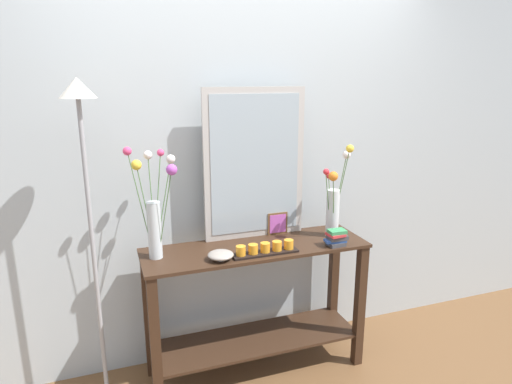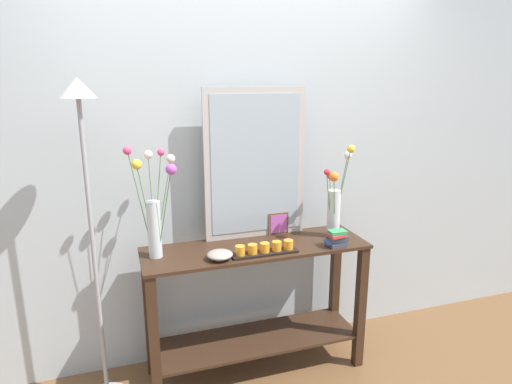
{
  "view_description": "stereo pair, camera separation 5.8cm",
  "coord_description": "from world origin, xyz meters",
  "px_view_note": "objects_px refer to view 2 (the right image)",
  "views": [
    {
      "loc": [
        -0.84,
        -2.36,
        1.84
      ],
      "look_at": [
        0.0,
        0.0,
        1.19
      ],
      "focal_mm": 31.02,
      "sensor_mm": 36.0,
      "label": 1
    },
    {
      "loc": [
        -0.78,
        -2.38,
        1.84
      ],
      "look_at": [
        0.0,
        0.0,
        1.19
      ],
      "focal_mm": 31.02,
      "sensor_mm": 36.0,
      "label": 2
    }
  ],
  "objects_px": {
    "mirror_leaning": "(255,164)",
    "picture_frame_small": "(278,223)",
    "floor_lamp": "(88,196)",
    "tall_vase_left": "(154,210)",
    "book_stack": "(337,238)",
    "decorative_bowl": "(220,255)",
    "console_table": "(256,296)",
    "vase_right": "(335,204)",
    "candle_tray": "(265,249)"
  },
  "relations": [
    {
      "from": "console_table",
      "to": "decorative_bowl",
      "type": "relative_size",
      "value": 9.32
    },
    {
      "from": "picture_frame_small",
      "to": "candle_tray",
      "type": "bearing_deg",
      "value": -124.06
    },
    {
      "from": "vase_right",
      "to": "console_table",
      "type": "bearing_deg",
      "value": -179.29
    },
    {
      "from": "mirror_leaning",
      "to": "vase_right",
      "type": "xyz_separation_m",
      "value": [
        0.47,
        -0.17,
        -0.25
      ]
    },
    {
      "from": "console_table",
      "to": "book_stack",
      "type": "relative_size",
      "value": 9.86
    },
    {
      "from": "tall_vase_left",
      "to": "vase_right",
      "type": "bearing_deg",
      "value": -1.53
    },
    {
      "from": "candle_tray",
      "to": "console_table",
      "type": "bearing_deg",
      "value": 95.07
    },
    {
      "from": "candle_tray",
      "to": "book_stack",
      "type": "xyz_separation_m",
      "value": [
        0.45,
        -0.02,
        0.02
      ]
    },
    {
      "from": "tall_vase_left",
      "to": "decorative_bowl",
      "type": "xyz_separation_m",
      "value": [
        0.33,
        -0.16,
        -0.25
      ]
    },
    {
      "from": "vase_right",
      "to": "floor_lamp",
      "type": "distance_m",
      "value": 1.45
    },
    {
      "from": "tall_vase_left",
      "to": "decorative_bowl",
      "type": "bearing_deg",
      "value": -25.66
    },
    {
      "from": "console_table",
      "to": "decorative_bowl",
      "type": "distance_m",
      "value": 0.46
    },
    {
      "from": "candle_tray",
      "to": "floor_lamp",
      "type": "distance_m",
      "value": 1.01
    },
    {
      "from": "console_table",
      "to": "mirror_leaning",
      "type": "distance_m",
      "value": 0.82
    },
    {
      "from": "tall_vase_left",
      "to": "console_table",
      "type": "bearing_deg",
      "value": -3.53
    },
    {
      "from": "vase_right",
      "to": "candle_tray",
      "type": "xyz_separation_m",
      "value": [
        -0.51,
        -0.13,
        -0.19
      ]
    },
    {
      "from": "tall_vase_left",
      "to": "mirror_leaning",
      "type": "bearing_deg",
      "value": 12.45
    },
    {
      "from": "candle_tray",
      "to": "floor_lamp",
      "type": "bearing_deg",
      "value": 172.14
    },
    {
      "from": "picture_frame_small",
      "to": "floor_lamp",
      "type": "bearing_deg",
      "value": -171.92
    },
    {
      "from": "vase_right",
      "to": "decorative_bowl",
      "type": "distance_m",
      "value": 0.81
    },
    {
      "from": "decorative_bowl",
      "to": "book_stack",
      "type": "xyz_separation_m",
      "value": [
        0.72,
        -0.03,
        0.02
      ]
    },
    {
      "from": "vase_right",
      "to": "decorative_bowl",
      "type": "xyz_separation_m",
      "value": [
        -0.78,
        -0.13,
        -0.19
      ]
    },
    {
      "from": "picture_frame_small",
      "to": "decorative_bowl",
      "type": "height_order",
      "value": "picture_frame_small"
    },
    {
      "from": "vase_right",
      "to": "tall_vase_left",
      "type": "bearing_deg",
      "value": 178.47
    },
    {
      "from": "mirror_leaning",
      "to": "picture_frame_small",
      "type": "bearing_deg",
      "value": -6.03
    },
    {
      "from": "vase_right",
      "to": "mirror_leaning",
      "type": "bearing_deg",
      "value": 159.97
    },
    {
      "from": "book_stack",
      "to": "tall_vase_left",
      "type": "bearing_deg",
      "value": 170.0
    },
    {
      "from": "console_table",
      "to": "mirror_leaning",
      "type": "xyz_separation_m",
      "value": [
        0.05,
        0.18,
        0.8
      ]
    },
    {
      "from": "vase_right",
      "to": "floor_lamp",
      "type": "height_order",
      "value": "floor_lamp"
    },
    {
      "from": "vase_right",
      "to": "book_stack",
      "type": "bearing_deg",
      "value": -111.42
    },
    {
      "from": "tall_vase_left",
      "to": "book_stack",
      "type": "distance_m",
      "value": 1.09
    },
    {
      "from": "console_table",
      "to": "tall_vase_left",
      "type": "bearing_deg",
      "value": 176.47
    },
    {
      "from": "console_table",
      "to": "tall_vase_left",
      "type": "height_order",
      "value": "tall_vase_left"
    },
    {
      "from": "floor_lamp",
      "to": "decorative_bowl",
      "type": "bearing_deg",
      "value": -10.68
    },
    {
      "from": "vase_right",
      "to": "book_stack",
      "type": "relative_size",
      "value": 4.31
    },
    {
      "from": "decorative_bowl",
      "to": "floor_lamp",
      "type": "relative_size",
      "value": 0.08
    },
    {
      "from": "console_table",
      "to": "picture_frame_small",
      "type": "distance_m",
      "value": 0.48
    },
    {
      "from": "mirror_leaning",
      "to": "floor_lamp",
      "type": "bearing_deg",
      "value": -169.78
    },
    {
      "from": "picture_frame_small",
      "to": "decorative_bowl",
      "type": "relative_size",
      "value": 0.99
    },
    {
      "from": "tall_vase_left",
      "to": "decorative_bowl",
      "type": "relative_size",
      "value": 4.35
    },
    {
      "from": "vase_right",
      "to": "picture_frame_small",
      "type": "xyz_separation_m",
      "value": [
        -0.32,
        0.16,
        -0.15
      ]
    },
    {
      "from": "tall_vase_left",
      "to": "floor_lamp",
      "type": "bearing_deg",
      "value": -174.16
    },
    {
      "from": "mirror_leaning",
      "to": "tall_vase_left",
      "type": "bearing_deg",
      "value": -167.55
    },
    {
      "from": "candle_tray",
      "to": "floor_lamp",
      "type": "relative_size",
      "value": 0.21
    },
    {
      "from": "candle_tray",
      "to": "picture_frame_small",
      "type": "bearing_deg",
      "value": 55.94
    },
    {
      "from": "console_table",
      "to": "floor_lamp",
      "type": "distance_m",
      "value": 1.17
    },
    {
      "from": "tall_vase_left",
      "to": "book_stack",
      "type": "height_order",
      "value": "tall_vase_left"
    },
    {
      "from": "floor_lamp",
      "to": "mirror_leaning",
      "type": "bearing_deg",
      "value": 10.22
    },
    {
      "from": "mirror_leaning",
      "to": "picture_frame_small",
      "type": "xyz_separation_m",
      "value": [
        0.15,
        -0.02,
        -0.4
      ]
    },
    {
      "from": "vase_right",
      "to": "decorative_bowl",
      "type": "height_order",
      "value": "vase_right"
    }
  ]
}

